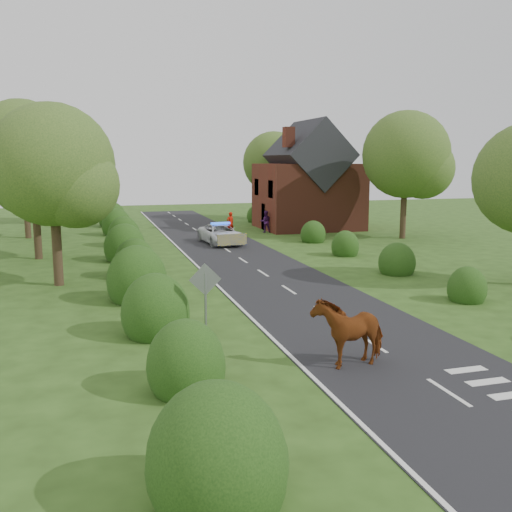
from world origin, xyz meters
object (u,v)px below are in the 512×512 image
object	(u,v)px
road_sign	(205,290)
cow	(349,335)
police_van	(221,234)
pedestrian_purple	(266,222)
pedestrian_red	(230,223)

from	to	relation	value
road_sign	cow	distance (m)	4.89
road_sign	police_van	bearing A→B (deg)	75.94
cow	pedestrian_purple	size ratio (longest dim) A/B	1.32
pedestrian_red	pedestrian_purple	distance (m)	2.96
police_van	road_sign	bearing A→B (deg)	-108.99
road_sign	cow	bearing A→B (deg)	-42.91
police_van	cow	bearing A→B (deg)	-99.02
police_van	pedestrian_purple	distance (m)	7.17
road_sign	police_van	distance (m)	21.69
cow	pedestrian_purple	bearing A→B (deg)	155.33
cow	police_van	xyz separation A→B (m)	(1.74, 24.30, -0.14)
road_sign	pedestrian_purple	size ratio (longest dim) A/B	1.43
pedestrian_red	pedestrian_purple	bearing A→B (deg)	159.62
pedestrian_red	cow	bearing A→B (deg)	61.15
police_van	pedestrian_red	distance (m)	5.52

